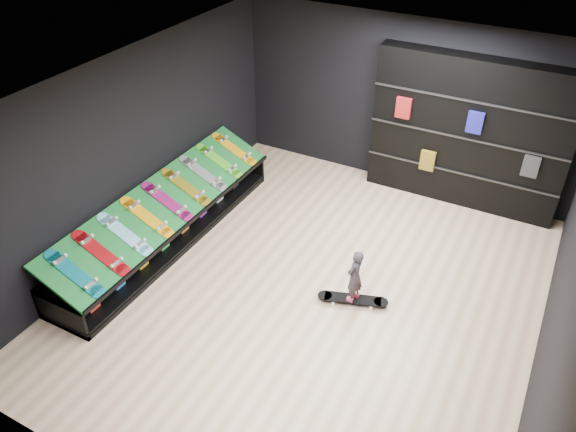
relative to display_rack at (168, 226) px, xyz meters
The scene contains 20 objects.
floor 2.56m from the display_rack, ahead, with size 6.00×7.00×0.01m, color beige.
ceiling 3.75m from the display_rack, ahead, with size 6.00×7.00×0.01m, color white.
wall_back 4.51m from the display_rack, 53.92° to the left, with size 6.00×0.02×3.00m, color black.
wall_front 4.51m from the display_rack, 53.92° to the right, with size 6.00×0.02×3.00m, color black.
wall_left 1.33m from the display_rack, behind, with size 0.02×7.00×3.00m, color black.
wall_right 5.69m from the display_rack, ahead, with size 0.02×7.00×3.00m, color black.
display_rack is the anchor object (origin of this frame).
turf_ramp 0.46m from the display_rack, ahead, with size 1.00×4.50×0.04m, color #0E581F.
back_shelving 5.11m from the display_rack, 41.54° to the left, with size 3.21×0.37×2.57m, color black.
floor_skateboard 3.17m from the display_rack, ahead, with size 0.98×0.22×0.09m, color black, non-canonical shape.
child 3.17m from the display_rack, ahead, with size 0.18×0.13×0.49m, color black.
display_board_0 1.96m from the display_rack, 88.11° to the right, with size 0.98×0.22×0.09m, color #0C8C99, non-canonical shape.
display_board_1 1.51m from the display_rack, 87.48° to the right, with size 0.98×0.22×0.09m, color red, non-canonical shape.
display_board_2 1.07m from the display_rack, 86.23° to the right, with size 0.98×0.22×0.09m, color #0CB2E5, non-canonical shape.
display_board_3 0.68m from the display_rack, 82.48° to the right, with size 0.98×0.22×0.09m, color yellow, non-canonical shape.
display_board_4 0.49m from the display_rack, ahead, with size 0.98×0.22×0.09m, color #E5198C, non-canonical shape.
display_board_5 0.68m from the display_rack, 82.48° to the left, with size 0.98×0.22×0.09m, color yellow, non-canonical shape.
display_board_6 1.07m from the display_rack, 86.23° to the left, with size 0.98×0.22×0.09m, color black, non-canonical shape.
display_board_7 1.51m from the display_rack, 87.48° to the left, with size 0.98×0.22×0.09m, color green, non-canonical shape.
display_board_8 1.96m from the display_rack, 88.11° to the left, with size 0.98×0.22×0.09m, color orange, non-canonical shape.
Camera 1 is at (2.51, -5.44, 5.48)m, focal length 35.00 mm.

